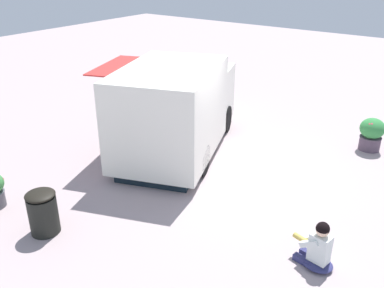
# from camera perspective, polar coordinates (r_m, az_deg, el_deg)

# --- Properties ---
(ground_plane) EXTENTS (40.00, 40.00, 0.00)m
(ground_plane) POSITION_cam_1_polar(r_m,az_deg,el_deg) (10.24, 2.62, -2.81)
(ground_plane) COLOR #B09B9D
(food_truck) EXTENTS (5.09, 3.56, 2.32)m
(food_truck) POSITION_cam_1_polar(r_m,az_deg,el_deg) (10.61, -2.06, 4.73)
(food_truck) COLOR white
(food_truck) RESTS_ON ground_plane
(person_customer) EXTENTS (0.52, 0.79, 0.87)m
(person_customer) POSITION_cam_1_polar(r_m,az_deg,el_deg) (7.28, 16.78, -13.54)
(person_customer) COLOR navy
(person_customer) RESTS_ON ground_plane
(planter_flowering_far) EXTENTS (0.63, 0.63, 0.86)m
(planter_flowering_far) POSITION_cam_1_polar(r_m,az_deg,el_deg) (11.78, 23.32, 1.35)
(planter_flowering_far) COLOR #554555
(planter_flowering_far) RESTS_ON ground_plane
(trash_bin) EXTENTS (0.54, 0.54, 0.85)m
(trash_bin) POSITION_cam_1_polar(r_m,az_deg,el_deg) (8.15, -19.70, -8.73)
(trash_bin) COLOR black
(trash_bin) RESTS_ON ground_plane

